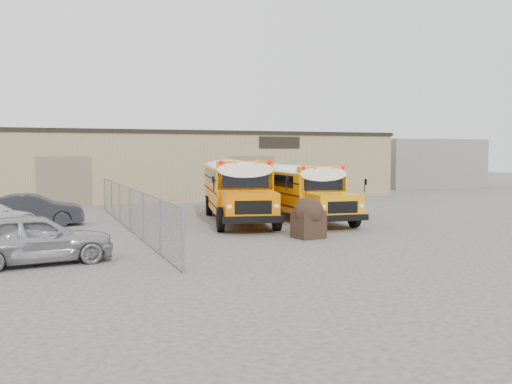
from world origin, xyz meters
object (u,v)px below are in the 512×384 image
object	(u,v)px
car_silver	(35,239)
school_bus_right	(265,182)
car_dark	(32,210)
tarp_bundle	(308,217)
school_bus_left	(224,179)

from	to	relation	value
car_silver	school_bus_right	bearing A→B (deg)	-51.47
school_bus_right	car_dark	size ratio (longest dim) A/B	2.13
school_bus_right	car_dark	distance (m)	13.16
school_bus_right	tarp_bundle	distance (m)	11.73
car_silver	school_bus_left	bearing A→B (deg)	-43.83
tarp_bundle	car_silver	distance (m)	9.77
school_bus_left	tarp_bundle	world-z (taller)	school_bus_left
car_silver	car_dark	world-z (taller)	car_silver
school_bus_right	tarp_bundle	bearing A→B (deg)	-104.17
school_bus_left	school_bus_right	world-z (taller)	school_bus_left
tarp_bundle	car_dark	world-z (taller)	tarp_bundle
school_bus_left	car_silver	distance (m)	17.53
school_bus_right	car_silver	distance (m)	18.05
car_silver	car_dark	size ratio (longest dim) A/B	1.02
school_bus_left	school_bus_right	bearing A→B (deg)	-27.51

